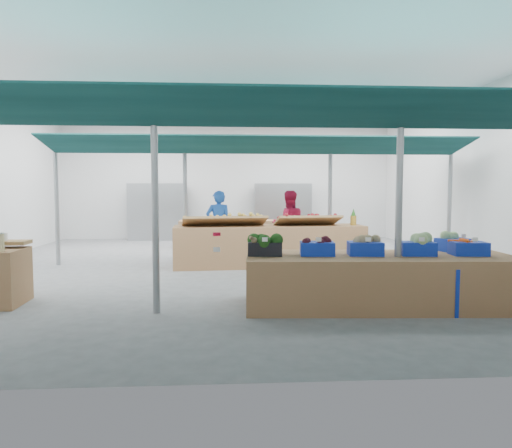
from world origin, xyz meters
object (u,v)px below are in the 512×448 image
Objects in this scene: veg_counter at (379,281)px; fruit_counter at (269,246)px; crate_stack at (465,290)px; vendor_left at (219,225)px; vendor_right at (289,225)px.

veg_counter is 4.09m from fruit_counter.
crate_stack is (2.38, -4.37, -0.14)m from fruit_counter.
veg_counter is 0.91× the size of fruit_counter.
vendor_left is at bearing 123.20° from crate_stack.
vendor_right is at bearing 57.70° from fruit_counter.
vendor_right is at bearing 108.03° from crate_stack.
fruit_counter is at bearing 118.58° from crate_stack.
veg_counter is 5.60m from vendor_left.
vendor_right is (1.80, 0.00, 0.00)m from vendor_left.
vendor_right is at bearing 101.24° from veg_counter.
vendor_right reaches higher than fruit_counter.
veg_counter is 5.05m from vendor_right.
vendor_left reaches higher than crate_stack.
vendor_right is at bearing 176.31° from vendor_left.
veg_counter is 1.18m from crate_stack.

